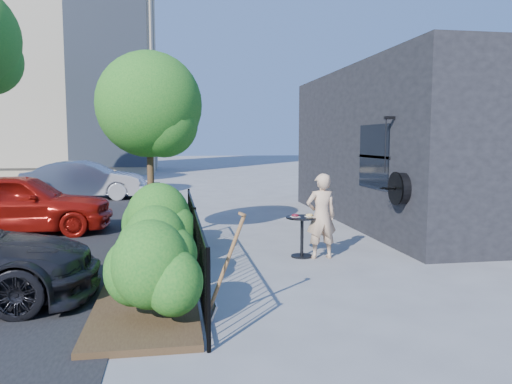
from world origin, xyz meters
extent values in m
plane|color=gray|center=(0.00, 0.00, 0.00)|extent=(120.00, 120.00, 0.00)
cube|color=black|center=(5.50, 4.50, 2.00)|extent=(6.00, 9.00, 4.00)
cube|color=black|center=(2.51, 2.40, 1.80)|extent=(0.04, 1.60, 1.40)
cube|color=black|center=(2.52, 2.40, 1.80)|extent=(0.05, 1.70, 0.06)
cylinder|color=black|center=(2.42, 0.90, 1.25)|extent=(0.18, 0.60, 0.60)
cylinder|color=black|center=(2.32, 0.90, 1.25)|extent=(0.03, 0.64, 0.64)
cube|color=black|center=(2.40, 1.40, 2.60)|extent=(0.25, 0.06, 0.06)
cylinder|color=black|center=(2.32, 1.40, 2.05)|extent=(0.02, 0.02, 1.05)
cylinder|color=black|center=(-1.50, -3.00, 0.55)|extent=(0.05, 0.05, 1.10)
cylinder|color=black|center=(-1.50, 0.00, 0.55)|extent=(0.05, 0.05, 1.10)
cylinder|color=black|center=(-1.50, 3.00, 0.55)|extent=(0.05, 0.05, 1.10)
cube|color=black|center=(-1.50, 0.00, 1.06)|extent=(0.03, 6.00, 0.03)
cube|color=black|center=(-1.50, 0.00, 0.10)|extent=(0.03, 6.00, 0.03)
cylinder|color=black|center=(-1.50, -2.90, 0.55)|extent=(0.02, 0.02, 1.04)
cylinder|color=black|center=(-1.50, -2.70, 0.55)|extent=(0.02, 0.02, 1.04)
cylinder|color=black|center=(-1.50, -2.50, 0.55)|extent=(0.02, 0.02, 1.04)
cylinder|color=black|center=(-1.50, -2.30, 0.55)|extent=(0.02, 0.02, 1.04)
cylinder|color=black|center=(-1.50, -2.10, 0.55)|extent=(0.02, 0.02, 1.04)
cylinder|color=black|center=(-1.50, -1.90, 0.55)|extent=(0.02, 0.02, 1.04)
cylinder|color=black|center=(-1.50, -1.70, 0.55)|extent=(0.02, 0.02, 1.04)
cylinder|color=black|center=(-1.50, -1.50, 0.55)|extent=(0.02, 0.02, 1.04)
cylinder|color=black|center=(-1.50, -1.30, 0.55)|extent=(0.02, 0.02, 1.04)
cylinder|color=black|center=(-1.50, -1.10, 0.55)|extent=(0.02, 0.02, 1.04)
cylinder|color=black|center=(-1.50, -0.90, 0.55)|extent=(0.02, 0.02, 1.04)
cylinder|color=black|center=(-1.50, -0.70, 0.55)|extent=(0.02, 0.02, 1.04)
cylinder|color=black|center=(-1.50, -0.50, 0.55)|extent=(0.02, 0.02, 1.04)
cylinder|color=black|center=(-1.50, -0.30, 0.55)|extent=(0.02, 0.02, 1.04)
cylinder|color=black|center=(-1.50, -0.10, 0.55)|extent=(0.02, 0.02, 1.04)
cylinder|color=black|center=(-1.50, 0.10, 0.55)|extent=(0.02, 0.02, 1.04)
cylinder|color=black|center=(-1.50, 0.30, 0.55)|extent=(0.02, 0.02, 1.04)
cylinder|color=black|center=(-1.50, 0.50, 0.55)|extent=(0.02, 0.02, 1.04)
cylinder|color=black|center=(-1.50, 0.70, 0.55)|extent=(0.02, 0.02, 1.04)
cylinder|color=black|center=(-1.50, 0.90, 0.55)|extent=(0.02, 0.02, 1.04)
cylinder|color=black|center=(-1.50, 1.10, 0.55)|extent=(0.02, 0.02, 1.04)
cylinder|color=black|center=(-1.50, 1.30, 0.55)|extent=(0.02, 0.02, 1.04)
cylinder|color=black|center=(-1.50, 1.50, 0.55)|extent=(0.02, 0.02, 1.04)
cylinder|color=black|center=(-1.50, 1.70, 0.55)|extent=(0.02, 0.02, 1.04)
cylinder|color=black|center=(-1.50, 1.90, 0.55)|extent=(0.02, 0.02, 1.04)
cylinder|color=black|center=(-1.50, 2.10, 0.55)|extent=(0.02, 0.02, 1.04)
cylinder|color=black|center=(-1.50, 2.30, 0.55)|extent=(0.02, 0.02, 1.04)
cylinder|color=black|center=(-1.50, 2.50, 0.55)|extent=(0.02, 0.02, 1.04)
cylinder|color=black|center=(-1.50, 2.70, 0.55)|extent=(0.02, 0.02, 1.04)
cylinder|color=black|center=(-1.50, 2.90, 0.55)|extent=(0.02, 0.02, 1.04)
cube|color=#382616|center=(-2.20, 0.00, 0.04)|extent=(1.30, 6.00, 0.08)
ellipsoid|color=#16601B|center=(-2.10, -2.20, 0.70)|extent=(1.10, 1.10, 1.24)
ellipsoid|color=#16601B|center=(-2.10, -0.60, 0.70)|extent=(1.10, 1.10, 1.24)
ellipsoid|color=#16601B|center=(-2.10, 0.90, 0.70)|extent=(1.10, 1.10, 1.24)
ellipsoid|color=#16601B|center=(-2.10, 2.30, 0.70)|extent=(1.10, 1.10, 1.24)
cylinder|color=#3F2B19|center=(-2.30, 2.80, 1.20)|extent=(0.14, 0.14, 2.40)
sphere|color=#16601B|center=(-2.30, 2.80, 2.84)|extent=(2.20, 2.20, 2.20)
sphere|color=#16601B|center=(-2.00, 2.60, 2.51)|extent=(1.43, 1.43, 1.43)
cylinder|color=black|center=(0.51, 0.91, 0.74)|extent=(0.60, 0.60, 0.03)
cylinder|color=black|center=(0.51, 0.91, 0.37)|extent=(0.06, 0.06, 0.72)
cylinder|color=black|center=(0.51, 0.91, 0.02)|extent=(0.40, 0.40, 0.03)
cube|color=white|center=(0.38, 0.92, 0.76)|extent=(0.16, 0.16, 0.01)
cube|color=white|center=(0.64, 0.89, 0.76)|extent=(0.16, 0.16, 0.01)
torus|color=#460B16|center=(0.38, 0.92, 0.78)|extent=(0.13, 0.13, 0.04)
torus|color=tan|center=(0.64, 0.89, 0.78)|extent=(0.13, 0.13, 0.04)
imported|color=tan|center=(0.83, 0.76, 0.78)|extent=(0.58, 0.40, 1.56)
cylinder|color=brown|center=(-1.22, -2.16, 0.72)|extent=(0.47, 0.05, 1.16)
cube|color=gray|center=(-1.40, -2.16, 0.10)|extent=(0.11, 0.18, 0.25)
cylinder|color=brown|center=(-1.03, -2.16, 1.30)|extent=(0.10, 0.10, 0.06)
imported|color=#A3140D|center=(-5.37, 4.26, 0.71)|extent=(4.20, 1.71, 1.43)
imported|color=#B3B2B8|center=(-5.00, 11.06, 0.70)|extent=(4.32, 1.68, 1.40)
camera|label=1|loc=(-1.83, -7.92, 2.17)|focal=35.00mm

